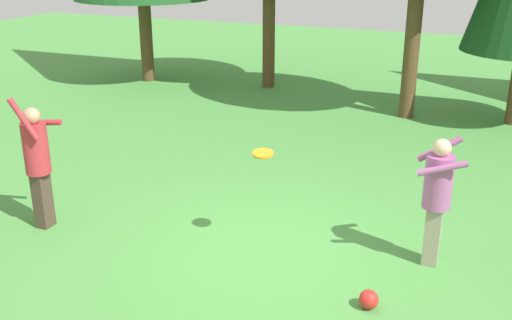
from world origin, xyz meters
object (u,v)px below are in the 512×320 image
person_catcher (437,192)px  ball_red (369,299)px  person_thrower (37,157)px  frisbee (263,153)px

person_catcher → ball_red: (-0.50, -1.27, -0.86)m
person_thrower → frisbee: (3.08, 0.55, 0.28)m
frisbee → person_thrower: bearing=-169.8°
ball_red → person_catcher: bearing=68.4°
ball_red → frisbee: bearing=152.0°
person_thrower → frisbee: person_thrower is taller
person_thrower → person_catcher: person_thrower is taller
person_catcher → person_thrower: bearing=-0.8°
frisbee → ball_red: frisbee is taller
frisbee → person_catcher: bearing=11.5°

